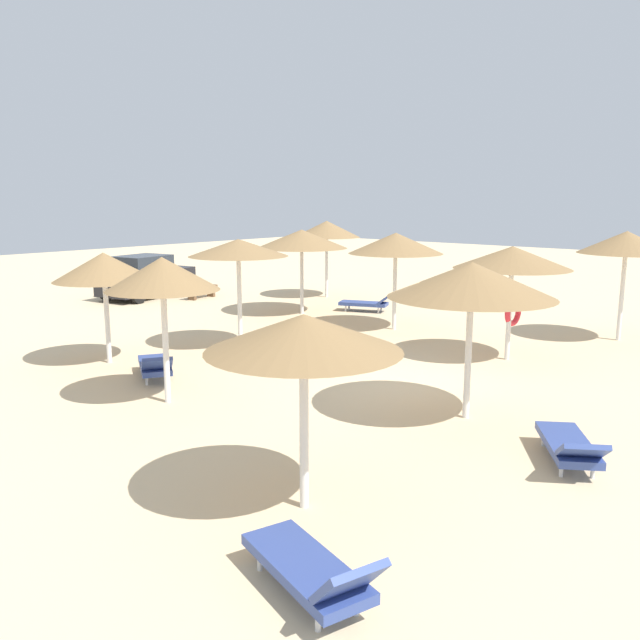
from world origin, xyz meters
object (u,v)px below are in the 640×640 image
(parasol_5, at_px, (238,248))
(parasol_8, at_px, (162,274))
(lounger_3, at_px, (570,445))
(parked_car, at_px, (146,277))
(parasol_0, at_px, (302,239))
(parasol_2, at_px, (304,334))
(bench_0, at_px, (202,290))
(parasol_1, at_px, (104,267))
(lounger_0, at_px, (367,303))
(parasol_9, at_px, (396,243))
(parasol_7, at_px, (327,229))
(parasol_4, at_px, (626,243))
(lounger_2, at_px, (312,569))
(parasol_6, at_px, (512,259))
(lounger_1, at_px, (155,365))
(parasol_3, at_px, (472,280))

(parasol_5, bearing_deg, parasol_8, -149.44)
(lounger_3, bearing_deg, parked_car, 73.87)
(parasol_0, distance_m, parasol_5, 5.45)
(parasol_2, bearing_deg, bench_0, 55.30)
(parasol_1, xyz_separation_m, lounger_0, (9.99, -0.45, -2.05))
(parasol_0, relative_size, parasol_5, 1.08)
(parasol_9, bearing_deg, parasol_7, 58.13)
(parasol_0, bearing_deg, lounger_0, -39.34)
(parasol_4, relative_size, lounger_0, 1.56)
(lounger_2, xyz_separation_m, bench_0, (11.95, 16.61, 0.02))
(parasol_7, xyz_separation_m, bench_0, (-3.54, 3.61, -2.40))
(parasol_5, distance_m, parasol_6, 7.00)
(lounger_1, bearing_deg, lounger_0, 9.18)
(parasol_5, distance_m, parasol_7, 9.35)
(lounger_0, bearing_deg, parasol_5, -173.38)
(parasol_4, distance_m, bench_0, 15.61)
(lounger_2, bearing_deg, lounger_1, 65.05)
(parasol_4, height_order, lounger_3, parasol_4)
(parasol_5, bearing_deg, parasol_3, -98.47)
(parasol_5, height_order, bench_0, parasol_5)
(parasol_4, relative_size, parasol_7, 1.00)
(parasol_1, xyz_separation_m, parked_car, (6.77, 8.35, -1.55))
(parasol_7, xyz_separation_m, parked_car, (-4.86, 5.49, -1.93))
(parasol_1, height_order, lounger_1, parasol_1)
(parasol_8, xyz_separation_m, parked_car, (7.72, 12.05, -1.74))
(parasol_5, bearing_deg, lounger_0, 6.62)
(parasol_4, height_order, lounger_0, parasol_4)
(parasol_3, xyz_separation_m, lounger_0, (7.87, 8.19, -2.25))
(parasol_0, bearing_deg, parasol_2, -137.33)
(bench_0, distance_m, parked_car, 2.35)
(parasol_1, height_order, parasol_3, parasol_3)
(parasol_2, height_order, lounger_0, parasol_2)
(parasol_5, bearing_deg, parasol_0, 24.70)
(parasol_8, bearing_deg, lounger_3, -73.28)
(parasol_4, relative_size, parasol_8, 1.07)
(lounger_1, bearing_deg, parasol_1, 86.83)
(parasol_8, bearing_deg, parasol_6, -24.95)
(parasol_9, distance_m, lounger_3, 10.69)
(parasol_3, relative_size, parasol_4, 0.97)
(parasol_2, bearing_deg, parasol_7, 39.49)
(parasol_3, bearing_deg, parked_car, 74.68)
(parasol_6, distance_m, lounger_2, 11.22)
(parasol_4, bearing_deg, lounger_1, 149.12)
(parasol_4, xyz_separation_m, parked_car, (-4.17, 17.04, -1.95))
(parasol_8, xyz_separation_m, parasol_9, (8.96, 0.73, 0.09))
(parasol_3, bearing_deg, parasol_9, 43.90)
(parasol_2, distance_m, lounger_2, 2.83)
(parasol_3, height_order, parasol_9, parasol_9)
(parasol_5, xyz_separation_m, lounger_2, (-7.09, -8.91, -2.37))
(parasol_3, relative_size, parked_car, 0.71)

